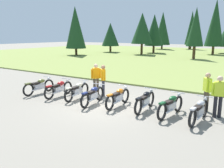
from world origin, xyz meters
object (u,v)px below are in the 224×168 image
at_px(motorcycle_cream, 77,90).
at_px(rider_near_row_end, 219,94).
at_px(motorcycle_olive, 39,86).
at_px(motorcycle_orange, 118,97).
at_px(motorcycle_black, 145,101).
at_px(motorcycle_british_green, 171,105).
at_px(motorcycle_silver, 199,111).
at_px(rider_in_hivis_vest, 103,79).
at_px(motorcycle_red, 59,88).
at_px(rider_with_back_turned, 207,90).
at_px(rider_checking_bike, 96,77).
at_px(motorcycle_navy, 93,95).

height_order(motorcycle_cream, rider_near_row_end, rider_near_row_end).
xyz_separation_m(motorcycle_olive, motorcycle_orange, (4.91, 0.38, 0.00)).
xyz_separation_m(motorcycle_black, rider_near_row_end, (2.77, 0.75, 0.51)).
xyz_separation_m(motorcycle_british_green, motorcycle_silver, (1.12, -0.07, 0.00)).
bearing_deg(motorcycle_black, rider_in_hivis_vest, 161.38).
bearing_deg(motorcycle_silver, motorcycle_cream, -179.51).
bearing_deg(rider_in_hivis_vest, motorcycle_red, -144.93).
height_order(motorcycle_british_green, rider_with_back_turned, rider_with_back_turned).
xyz_separation_m(motorcycle_olive, rider_in_hivis_vest, (3.29, 1.50, 0.51)).
height_order(motorcycle_cream, motorcycle_orange, same).
xyz_separation_m(motorcycle_black, rider_checking_bike, (-3.50, 1.14, 0.51)).
xyz_separation_m(motorcycle_orange, rider_near_row_end, (4.05, 0.90, 0.51)).
bearing_deg(motorcycle_navy, rider_with_back_turned, 21.17).
relative_size(motorcycle_red, motorcycle_cream, 1.00).
xyz_separation_m(motorcycle_british_green, rider_with_back_turned, (1.05, 1.39, 0.51)).
relative_size(motorcycle_british_green, rider_in_hivis_vest, 1.25).
bearing_deg(motorcycle_navy, motorcycle_black, 11.41).
relative_size(motorcycle_cream, rider_in_hivis_vest, 1.26).
xyz_separation_m(motorcycle_navy, rider_near_row_end, (5.22, 1.24, 0.51)).
height_order(motorcycle_olive, motorcycle_red, same).
distance_m(motorcycle_olive, motorcycle_british_green, 7.37).
distance_m(motorcycle_black, rider_with_back_turned, 2.63).
relative_size(motorcycle_orange, rider_near_row_end, 1.26).
height_order(motorcycle_orange, rider_checking_bike, rider_checking_bike).
height_order(motorcycle_orange, rider_near_row_end, rider_near_row_end).
relative_size(rider_near_row_end, rider_in_hivis_vest, 1.00).
bearing_deg(rider_in_hivis_vest, motorcycle_cream, -124.26).
height_order(rider_checking_bike, rider_with_back_turned, same).
xyz_separation_m(motorcycle_navy, motorcycle_orange, (1.18, 0.35, 0.00)).
bearing_deg(motorcycle_orange, rider_checking_bike, 149.99).
relative_size(motorcycle_cream, rider_with_back_turned, 1.26).
xyz_separation_m(motorcycle_orange, rider_checking_bike, (-2.22, 1.28, 0.51)).
relative_size(motorcycle_silver, rider_near_row_end, 1.26).
distance_m(motorcycle_red, rider_checking_bike, 2.06).
bearing_deg(rider_with_back_turned, motorcycle_cream, -165.72).
xyz_separation_m(motorcycle_cream, motorcycle_orange, (2.42, 0.05, 0.00)).
xyz_separation_m(motorcycle_olive, motorcycle_british_green, (7.36, 0.45, 0.00)).
distance_m(motorcycle_silver, rider_with_back_turned, 1.54).
bearing_deg(motorcycle_olive, rider_with_back_turned, 12.34).
relative_size(motorcycle_red, rider_in_hivis_vest, 1.26).
bearing_deg(rider_checking_bike, motorcycle_british_green, -14.53).
distance_m(motorcycle_orange, motorcycle_silver, 3.56).
height_order(motorcycle_black, rider_in_hivis_vest, rider_in_hivis_vest).
xyz_separation_m(motorcycle_olive, motorcycle_navy, (3.73, 0.03, 0.00)).
relative_size(motorcycle_navy, rider_checking_bike, 1.25).
height_order(motorcycle_red, motorcycle_british_green, same).
distance_m(motorcycle_black, rider_near_row_end, 2.91).
xyz_separation_m(motorcycle_cream, rider_in_hivis_vest, (0.80, 1.17, 0.51)).
xyz_separation_m(motorcycle_navy, motorcycle_british_green, (3.62, 0.42, 0.00)).
height_order(motorcycle_orange, rider_with_back_turned, rider_with_back_turned).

